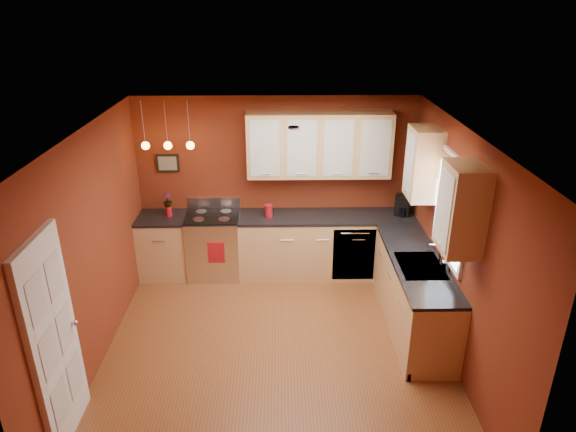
{
  "coord_description": "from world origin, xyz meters",
  "views": [
    {
      "loc": [
        0.05,
        -4.97,
        3.87
      ],
      "look_at": [
        0.15,
        1.0,
        1.28
      ],
      "focal_mm": 32.0,
      "sensor_mm": 36.0,
      "label": 1
    }
  ],
  "objects_px": {
    "soap_pump": "(446,264)",
    "sink": "(420,267)",
    "gas_range": "(214,245)",
    "coffee_maker": "(403,206)",
    "red_canister": "(269,211)"
  },
  "relations": [
    {
      "from": "coffee_maker",
      "to": "sink",
      "type": "bearing_deg",
      "value": -73.22
    },
    {
      "from": "gas_range",
      "to": "red_canister",
      "type": "distance_m",
      "value": 0.98
    },
    {
      "from": "sink",
      "to": "red_canister",
      "type": "xyz_separation_m",
      "value": [
        -1.81,
        1.46,
        0.12
      ]
    },
    {
      "from": "red_canister",
      "to": "coffee_maker",
      "type": "bearing_deg",
      "value": 1.2
    },
    {
      "from": "sink",
      "to": "soap_pump",
      "type": "height_order",
      "value": "sink"
    },
    {
      "from": "sink",
      "to": "soap_pump",
      "type": "relative_size",
      "value": 4.14
    },
    {
      "from": "coffee_maker",
      "to": "soap_pump",
      "type": "bearing_deg",
      "value": -64.17
    },
    {
      "from": "sink",
      "to": "coffee_maker",
      "type": "bearing_deg",
      "value": 85.82
    },
    {
      "from": "gas_range",
      "to": "soap_pump",
      "type": "height_order",
      "value": "same"
    },
    {
      "from": "gas_range",
      "to": "soap_pump",
      "type": "bearing_deg",
      "value": -29.4
    },
    {
      "from": "red_canister",
      "to": "soap_pump",
      "type": "xyz_separation_m",
      "value": [
        2.06,
        -1.58,
        -0.01
      ]
    },
    {
      "from": "gas_range",
      "to": "coffee_maker",
      "type": "relative_size",
      "value": 3.73
    },
    {
      "from": "soap_pump",
      "to": "red_canister",
      "type": "bearing_deg",
      "value": 142.54
    },
    {
      "from": "red_canister",
      "to": "soap_pump",
      "type": "bearing_deg",
      "value": -37.46
    },
    {
      "from": "soap_pump",
      "to": "sink",
      "type": "bearing_deg",
      "value": 154.79
    }
  ]
}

